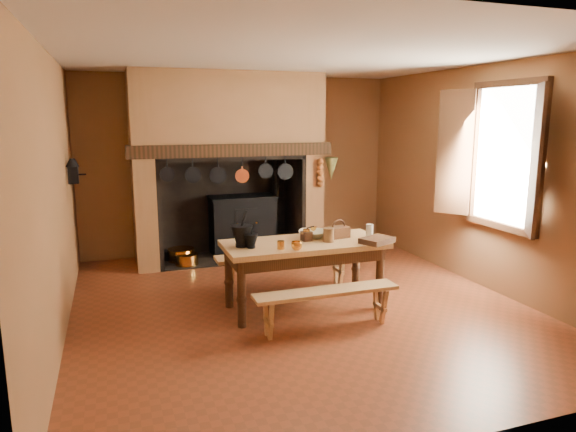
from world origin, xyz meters
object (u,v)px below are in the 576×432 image
object	(u,v)px
iron_range	(243,224)
coffee_grinder	(307,235)
bench_front	(326,300)
wicker_basket	(339,232)
mixing_bowl	(313,234)
work_table	(304,252)

from	to	relation	value
iron_range	coffee_grinder	size ratio (longest dim) A/B	9.60
bench_front	coffee_grinder	xyz separation A→B (m)	(0.04, 0.68, 0.52)
iron_range	wicker_basket	size ratio (longest dim) A/B	6.48
coffee_grinder	bench_front	bearing A→B (deg)	-96.97
iron_range	wicker_basket	bearing A→B (deg)	-78.24
iron_range	bench_front	world-z (taller)	iron_range
coffee_grinder	mixing_bowl	xyz separation A→B (m)	(0.13, 0.12, -0.02)
work_table	wicker_basket	xyz separation A→B (m)	(0.45, 0.06, 0.19)
bench_front	wicker_basket	distance (m)	0.99
bench_front	mixing_bowl	xyz separation A→B (m)	(0.17, 0.80, 0.50)
mixing_bowl	work_table	bearing A→B (deg)	-137.36
coffee_grinder	mixing_bowl	bearing A→B (deg)	40.29
mixing_bowl	wicker_basket	distance (m)	0.30
iron_range	coffee_grinder	bearing A→B (deg)	-87.51
iron_range	coffee_grinder	distance (m)	2.55
iron_range	wicker_basket	xyz separation A→B (m)	(0.52, -2.49, 0.37)
bench_front	iron_range	bearing A→B (deg)	91.25
work_table	coffee_grinder	distance (m)	0.19
bench_front	work_table	bearing A→B (deg)	90.00
iron_range	coffee_grinder	xyz separation A→B (m)	(0.11, -2.52, 0.36)
iron_range	mixing_bowl	xyz separation A→B (m)	(0.24, -2.40, 0.34)
work_table	coffee_grinder	size ratio (longest dim) A/B	10.84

